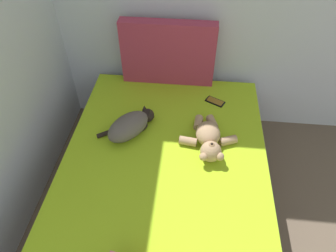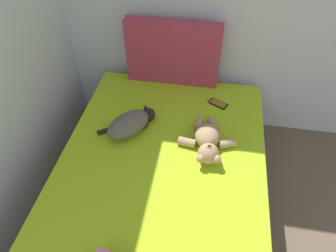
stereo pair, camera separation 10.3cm
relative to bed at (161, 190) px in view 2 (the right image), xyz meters
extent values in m
cube|color=brown|center=(0.00, 0.00, -0.10)|extent=(1.41, 2.02, 0.31)
cube|color=white|center=(0.00, 0.00, 0.15)|extent=(1.37, 1.96, 0.19)
cube|color=#9EC61E|center=(0.00, 0.06, 0.25)|extent=(1.35, 1.82, 0.02)
cube|color=#A5334C|center=(-0.07, 0.94, 0.53)|extent=(0.75, 0.11, 0.53)
ellipsoid|color=#59514C|center=(-0.28, 0.27, 0.34)|extent=(0.35, 0.39, 0.15)
sphere|color=black|center=(-0.17, 0.43, 0.31)|extent=(0.10, 0.10, 0.10)
cone|color=black|center=(-0.19, 0.44, 0.37)|extent=(0.04, 0.04, 0.04)
cone|color=black|center=(-0.14, 0.41, 0.37)|extent=(0.04, 0.04, 0.04)
cylinder|color=black|center=(-0.43, 0.26, 0.28)|extent=(0.15, 0.12, 0.03)
ellipsoid|color=black|center=(-0.19, 0.33, 0.29)|extent=(0.10, 0.11, 0.04)
ellipsoid|color=tan|center=(0.28, 0.27, 0.33)|extent=(0.19, 0.22, 0.14)
sphere|color=tan|center=(0.30, 0.11, 0.33)|extent=(0.14, 0.14, 0.14)
sphere|color=#8E6B49|center=(0.30, 0.11, 0.38)|extent=(0.06, 0.06, 0.06)
sphere|color=black|center=(0.30, 0.11, 0.40)|extent=(0.02, 0.02, 0.02)
sphere|color=tan|center=(0.35, 0.06, 0.34)|extent=(0.06, 0.06, 0.06)
sphere|color=tan|center=(0.25, 0.05, 0.34)|extent=(0.06, 0.06, 0.06)
cylinder|color=tan|center=(0.42, 0.25, 0.29)|extent=(0.13, 0.10, 0.06)
cylinder|color=tan|center=(0.31, 0.42, 0.29)|extent=(0.09, 0.12, 0.06)
cylinder|color=tan|center=(0.15, 0.22, 0.29)|extent=(0.13, 0.08, 0.06)
cylinder|color=tan|center=(0.21, 0.41, 0.29)|extent=(0.07, 0.12, 0.06)
cube|color=black|center=(0.34, 0.69, 0.27)|extent=(0.16, 0.13, 0.01)
cube|color=olive|center=(0.34, 0.69, 0.27)|extent=(0.14, 0.11, 0.00)
camera|label=1|loc=(0.15, -1.23, 1.87)|focal=33.23mm
camera|label=2|loc=(0.26, -1.22, 1.87)|focal=33.23mm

